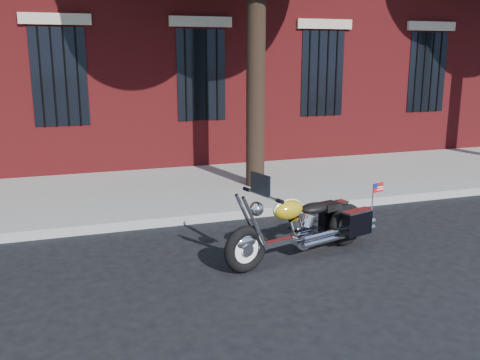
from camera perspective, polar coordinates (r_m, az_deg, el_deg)
name	(u,v)px	position (r m, az deg, el deg)	size (l,w,h in m)	color
ground	(291,243)	(7.82, 5.51, -6.68)	(120.00, 120.00, 0.00)	black
curb	(258,212)	(9.01, 1.95, -3.41)	(40.00, 0.16, 0.15)	gray
sidewalk	(225,186)	(10.73, -1.56, -0.68)	(40.00, 3.60, 0.15)	gray
motorcycle	(307,227)	(7.21, 7.12, -4.98)	(2.45, 1.09, 1.23)	black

